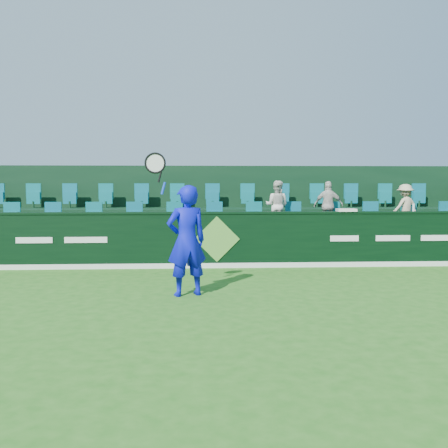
{
  "coord_description": "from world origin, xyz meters",
  "views": [
    {
      "loc": [
        -0.45,
        -7.97,
        2.01
      ],
      "look_at": [
        0.11,
        2.8,
        1.15
      ],
      "focal_mm": 40.0,
      "sensor_mm": 36.0,
      "label": 1
    }
  ],
  "objects": [
    {
      "name": "stand_tier_back",
      "position": [
        0.0,
        7.0,
        0.65
      ],
      "size": [
        16.0,
        1.8,
        1.3
      ],
      "primitive_type": "cube",
      "color": "black",
      "rests_on": "ground"
    },
    {
      "name": "drinks_bottle",
      "position": [
        4.84,
        4.0,
        1.44
      ],
      "size": [
        0.06,
        0.06,
        0.19
      ],
      "primitive_type": "cylinder",
      "color": "silver",
      "rests_on": "sponsor_hoarding"
    },
    {
      "name": "towel",
      "position": [
        3.17,
        4.0,
        1.38
      ],
      "size": [
        0.46,
        0.3,
        0.07
      ],
      "primitive_type": "cube",
      "color": "silver",
      "rests_on": "sponsor_hoarding"
    },
    {
      "name": "stand_rear",
      "position": [
        0.0,
        7.44,
        1.22
      ],
      "size": [
        16.0,
        4.1,
        2.6
      ],
      "color": "black",
      "rests_on": "ground"
    },
    {
      "name": "spectator_right",
      "position": [
        5.1,
        5.12,
        1.41
      ],
      "size": [
        0.89,
        0.69,
        1.22
      ],
      "primitive_type": "imported",
      "rotation": [
        0.0,
        0.0,
        3.49
      ],
      "color": "beige",
      "rests_on": "stand_tier_front"
    },
    {
      "name": "ground",
      "position": [
        0.0,
        0.0,
        0.0
      ],
      "size": [
        60.0,
        60.0,
        0.0
      ],
      "primitive_type": "plane",
      "color": "#266A19",
      "rests_on": "ground"
    },
    {
      "name": "sponsor_hoarding",
      "position": [
        0.0,
        4.0,
        0.67
      ],
      "size": [
        16.0,
        0.25,
        1.35
      ],
      "color": "black",
      "rests_on": "ground"
    },
    {
      "name": "spectator_left",
      "position": [
        1.64,
        5.12,
        1.45
      ],
      "size": [
        0.78,
        0.72,
        1.31
      ],
      "primitive_type": "imported",
      "rotation": [
        0.0,
        0.0,
        2.71
      ],
      "color": "silver",
      "rests_on": "stand_tier_front"
    },
    {
      "name": "seat_row_back",
      "position": [
        0.0,
        7.3,
        1.6
      ],
      "size": [
        13.5,
        0.5,
        0.6
      ],
      "primitive_type": "cube",
      "color": "#0D6173",
      "rests_on": "stand_tier_back"
    },
    {
      "name": "seat_row_front",
      "position": [
        0.0,
        5.5,
        1.1
      ],
      "size": [
        13.5,
        0.5,
        0.6
      ],
      "primitive_type": "cube",
      "color": "#0D6173",
      "rests_on": "stand_tier_front"
    },
    {
      "name": "stand_tier_front",
      "position": [
        0.0,
        5.1,
        0.4
      ],
      "size": [
        16.0,
        2.0,
        0.8
      ],
      "primitive_type": "cube",
      "color": "black",
      "rests_on": "ground"
    },
    {
      "name": "tennis_player",
      "position": [
        -0.66,
        0.97,
        1.01
      ],
      "size": [
        1.19,
        0.69,
        2.61
      ],
      "color": "#0C12D1",
      "rests_on": "ground"
    },
    {
      "name": "spectator_middle",
      "position": [
        3.02,
        5.12,
        1.45
      ],
      "size": [
        0.81,
        0.48,
        1.3
      ],
      "primitive_type": "imported",
      "rotation": [
        0.0,
        0.0,
        2.92
      ],
      "color": "beige",
      "rests_on": "stand_tier_front"
    }
  ]
}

